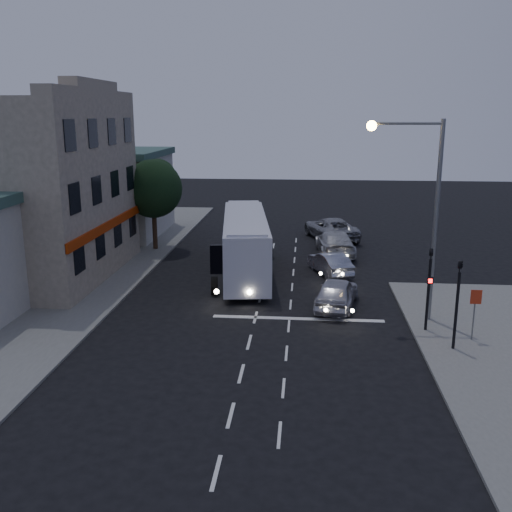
# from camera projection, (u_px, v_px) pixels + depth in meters

# --- Properties ---
(ground) EXTENTS (120.00, 120.00, 0.00)m
(ground) POSITION_uv_depth(u_px,v_px,m) (251.00, 333.00, 24.90)
(ground) COLOR black
(sidewalk_far) EXTENTS (12.00, 50.00, 0.12)m
(sidewalk_far) POSITION_uv_depth(u_px,v_px,m) (46.00, 275.00, 33.71)
(sidewalk_far) COLOR slate
(sidewalk_far) RESTS_ON ground
(road_markings) EXTENTS (8.00, 30.55, 0.01)m
(road_markings) POSITION_uv_depth(u_px,v_px,m) (284.00, 309.00, 27.99)
(road_markings) COLOR silver
(road_markings) RESTS_ON ground
(tour_bus) EXTENTS (3.86, 11.91, 3.59)m
(tour_bus) POSITION_uv_depth(u_px,v_px,m) (245.00, 242.00, 33.63)
(tour_bus) COLOR silver
(tour_bus) RESTS_ON ground
(car_suv) EXTENTS (2.63, 4.70, 1.51)m
(car_suv) POSITION_uv_depth(u_px,v_px,m) (337.00, 293.00, 28.06)
(car_suv) COLOR #B2B1BB
(car_suv) RESTS_ON ground
(car_sedan_a) EXTENTS (2.73, 4.32, 1.34)m
(car_sedan_a) POSITION_uv_depth(u_px,v_px,m) (330.00, 263.00, 33.87)
(car_sedan_a) COLOR #A7AAB8
(car_sedan_a) RESTS_ON ground
(car_sedan_b) EXTENTS (2.78, 5.84, 1.64)m
(car_sedan_b) POSITION_uv_depth(u_px,v_px,m) (335.00, 243.00, 38.59)
(car_sedan_b) COLOR #BCBCBC
(car_sedan_b) RESTS_ON ground
(car_sedan_c) EXTENTS (4.52, 6.54, 1.66)m
(car_sedan_c) POSITION_uv_depth(u_px,v_px,m) (331.00, 228.00, 43.36)
(car_sedan_c) COLOR gray
(car_sedan_c) RESTS_ON ground
(traffic_signal_main) EXTENTS (0.25, 0.35, 4.10)m
(traffic_signal_main) POSITION_uv_depth(u_px,v_px,m) (429.00, 279.00, 24.42)
(traffic_signal_main) COLOR black
(traffic_signal_main) RESTS_ON sidewalk_near
(traffic_signal_side) EXTENTS (0.18, 0.15, 4.10)m
(traffic_signal_side) POSITION_uv_depth(u_px,v_px,m) (458.00, 294.00, 22.45)
(traffic_signal_side) COLOR black
(traffic_signal_side) RESTS_ON sidewalk_near
(regulatory_sign) EXTENTS (0.45, 0.12, 2.20)m
(regulatory_sign) POSITION_uv_depth(u_px,v_px,m) (475.00, 306.00, 23.50)
(regulatory_sign) COLOR slate
(regulatory_sign) RESTS_ON sidewalk_near
(streetlight) EXTENTS (3.32, 0.44, 9.00)m
(streetlight) POSITION_uv_depth(u_px,v_px,m) (422.00, 198.00, 25.01)
(streetlight) COLOR slate
(streetlight) RESTS_ON sidewalk_near
(main_building) EXTENTS (10.12, 12.00, 11.00)m
(main_building) POSITION_uv_depth(u_px,v_px,m) (22.00, 189.00, 32.55)
(main_building) COLOR slate
(main_building) RESTS_ON sidewalk_far
(low_building_north) EXTENTS (9.40, 9.40, 6.50)m
(low_building_north) POSITION_uv_depth(u_px,v_px,m) (104.00, 192.00, 44.54)
(low_building_north) COLOR #A7A6A2
(low_building_north) RESTS_ON sidewalk_far
(street_tree) EXTENTS (4.00, 4.00, 6.20)m
(street_tree) POSITION_uv_depth(u_px,v_px,m) (153.00, 186.00, 39.01)
(street_tree) COLOR black
(street_tree) RESTS_ON sidewalk_far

